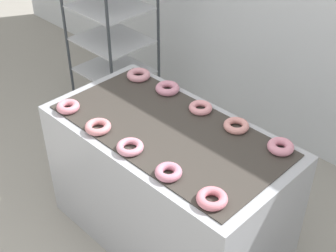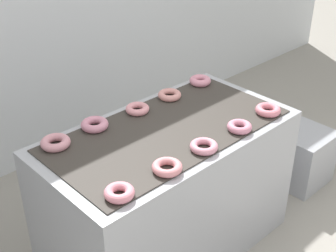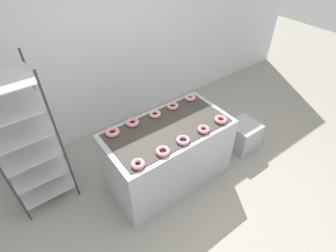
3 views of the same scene
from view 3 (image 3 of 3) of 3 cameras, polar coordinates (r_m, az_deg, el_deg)
name	(u,v)px [view 3 (image 3 of 3)]	position (r m, az deg, el deg)	size (l,w,h in m)	color
ground_plane	(200,211)	(3.32, 6.93, -17.96)	(14.00, 14.00, 0.00)	#9E998E
wall_back	(103,41)	(3.83, -13.94, 17.46)	(8.00, 0.05, 2.80)	silver
fryer_machine	(168,154)	(3.27, 0.01, -6.21)	(1.49, 0.79, 0.88)	#A8AAB2
baking_rack_cart	(25,141)	(3.16, -28.63, -2.94)	(0.61, 0.54, 1.76)	#33383D
glaze_bin	(242,136)	(4.01, 15.89, -2.03)	(0.40, 0.40, 0.43)	#A8AAB2
donut_near_leftmost	(138,164)	(2.56, -6.56, -8.21)	(0.14, 0.14, 0.04)	pink
donut_near_left	(163,151)	(2.66, -1.14, -5.50)	(0.15, 0.15, 0.04)	pink
donut_near_center	(183,140)	(2.78, 3.30, -3.09)	(0.15, 0.15, 0.04)	pink
donut_near_right	(204,129)	(2.93, 7.74, -0.73)	(0.14, 0.14, 0.04)	pink
donut_near_rightmost	(221,120)	(3.10, 11.40, 1.38)	(0.15, 0.15, 0.04)	pink
donut_far_leftmost	(112,132)	(2.93, -12.00, -1.29)	(0.16, 0.16, 0.05)	#D28C98
donut_far_left	(132,122)	(3.02, -7.75, 0.79)	(0.16, 0.16, 0.05)	pink
donut_far_center	(155,114)	(3.13, -2.88, 2.65)	(0.14, 0.14, 0.04)	pink
donut_far_right	(173,106)	(3.26, 1.01, 4.40)	(0.15, 0.15, 0.04)	#D98F8A
donut_far_rightmost	(190,97)	(3.42, 4.84, 6.21)	(0.14, 0.14, 0.05)	pink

